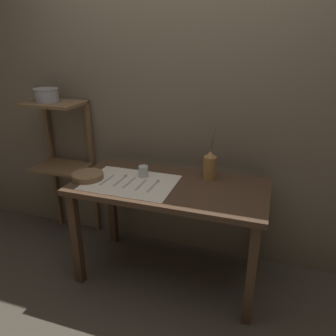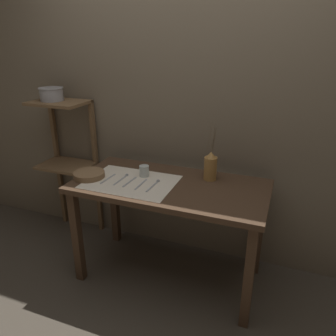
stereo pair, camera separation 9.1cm
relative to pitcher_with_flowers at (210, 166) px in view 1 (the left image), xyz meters
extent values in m
plane|color=#473F35|center=(-0.25, -0.18, -0.90)|extent=(12.00, 12.00, 0.00)
cube|color=#6B5E4C|center=(-0.25, 0.27, 0.30)|extent=(7.00, 0.06, 2.40)
cube|color=#422D1E|center=(-0.25, -0.18, -0.12)|extent=(1.39, 0.69, 0.04)
cube|color=#422D1E|center=(-0.88, -0.47, -0.52)|extent=(0.06, 0.06, 0.76)
cube|color=#422D1E|center=(0.38, -0.47, -0.52)|extent=(0.06, 0.06, 0.76)
cube|color=#422D1E|center=(-0.88, 0.10, -0.52)|extent=(0.06, 0.06, 0.76)
cube|color=#422D1E|center=(0.38, 0.10, -0.52)|extent=(0.06, 0.06, 0.76)
cube|color=brown|center=(-1.33, 0.06, 0.36)|extent=(0.47, 0.33, 0.02)
cube|color=brown|center=(-1.33, 0.06, -0.20)|extent=(0.47, 0.33, 0.02)
cube|color=brown|center=(-1.54, 0.21, -0.26)|extent=(0.04, 0.04, 1.27)
cube|color=brown|center=(-1.11, 0.21, -0.26)|extent=(0.04, 0.04, 1.27)
cube|color=beige|center=(-0.52, -0.25, -0.10)|extent=(0.64, 0.46, 0.00)
cylinder|color=olive|center=(0.00, 0.00, -0.02)|extent=(0.09, 0.09, 0.17)
cone|color=olive|center=(0.00, 0.00, 0.09)|extent=(0.07, 0.07, 0.04)
cylinder|color=brown|center=(-0.02, -0.01, 0.22)|extent=(0.04, 0.01, 0.22)
cylinder|color=brown|center=(0.01, 0.01, 0.18)|extent=(0.02, 0.02, 0.13)
cylinder|color=brown|center=(0.02, 0.02, 0.20)|extent=(0.02, 0.01, 0.18)
cylinder|color=brown|center=(0.01, 0.02, 0.21)|extent=(0.01, 0.00, 0.20)
cylinder|color=brown|center=(0.01, 0.00, 0.21)|extent=(0.04, 0.03, 0.18)
cylinder|color=brown|center=(-0.01, 0.00, 0.22)|extent=(0.03, 0.02, 0.21)
cylinder|color=brown|center=(-0.85, -0.29, -0.08)|extent=(0.23, 0.23, 0.04)
cylinder|color=#B7C1BC|center=(-0.47, -0.12, -0.06)|extent=(0.07, 0.07, 0.08)
cube|color=#939399|center=(-0.70, -0.27, -0.10)|extent=(0.02, 0.19, 0.00)
cube|color=#939399|center=(-0.60, -0.26, -0.10)|extent=(0.02, 0.19, 0.00)
sphere|color=#939399|center=(-0.60, -0.16, -0.09)|extent=(0.02, 0.02, 0.02)
cube|color=#939399|center=(-0.52, -0.26, -0.10)|extent=(0.02, 0.19, 0.00)
cube|color=#939399|center=(-0.43, -0.27, -0.10)|extent=(0.01, 0.19, 0.00)
cube|color=#939399|center=(-0.34, -0.27, -0.10)|extent=(0.02, 0.19, 0.00)
sphere|color=#939399|center=(-0.34, -0.18, -0.09)|extent=(0.02, 0.02, 0.02)
cylinder|color=#939399|center=(-1.39, 0.06, 0.43)|extent=(0.19, 0.19, 0.11)
cylinder|color=#939399|center=(-1.39, 0.06, 0.48)|extent=(0.20, 0.20, 0.01)
camera|label=1|loc=(0.41, -2.20, 0.87)|focal=35.00mm
camera|label=2|loc=(0.50, -2.16, 0.87)|focal=35.00mm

